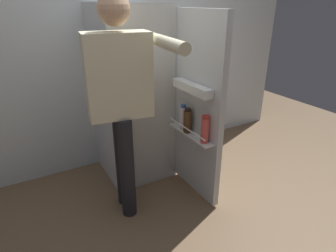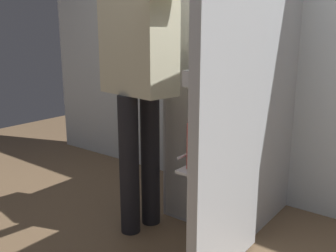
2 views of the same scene
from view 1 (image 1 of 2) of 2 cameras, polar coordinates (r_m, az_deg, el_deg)
ground_plane at (r=2.72m, az=-1.42°, el=-13.94°), size 6.94×6.94×0.00m
kitchen_wall at (r=3.04m, az=-10.58°, el=17.38°), size 4.40×0.10×2.70m
refrigerator at (r=2.77m, az=-6.21°, el=5.98°), size 0.68×1.27×1.66m
person at (r=2.15m, az=-9.39°, el=6.77°), size 0.58×0.84×1.73m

